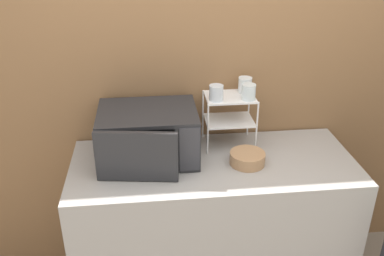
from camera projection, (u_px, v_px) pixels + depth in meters
wall_back at (205, 78)px, 2.62m from camera, size 8.00×0.06×2.60m
counter at (212, 226)px, 2.64m from camera, size 1.63×0.69×0.93m
microwave at (148, 135)px, 2.42m from camera, size 0.56×0.51×0.29m
dish_rack at (229, 110)px, 2.54m from camera, size 0.30×0.22×0.31m
glass_front_left at (216, 93)px, 2.42m from camera, size 0.08×0.08×0.09m
glass_back_right at (245, 85)px, 2.54m from camera, size 0.08×0.08×0.09m
glass_front_right at (249, 92)px, 2.43m from camera, size 0.08×0.08×0.09m
bowl at (247, 158)px, 2.41m from camera, size 0.20×0.20×0.07m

